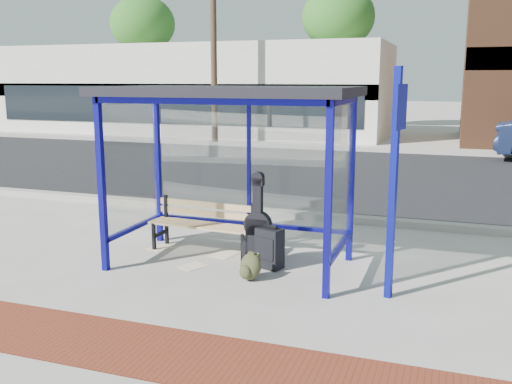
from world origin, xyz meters
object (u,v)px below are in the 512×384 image
at_px(bench, 204,222).
at_px(backpack, 250,267).
at_px(guitar_bag, 258,234).
at_px(suitcase, 270,248).

relative_size(bench, backpack, 4.66).
xyz_separation_m(guitar_bag, suitcase, (0.19, -0.07, -0.17)).
relative_size(suitcase, backpack, 1.68).
distance_m(guitar_bag, backpack, 0.66).
height_order(bench, suitcase, bench).
distance_m(bench, suitcase, 1.23).
xyz_separation_m(bench, backpack, (1.05, -0.94, -0.27)).
distance_m(bench, backpack, 1.43).
bearing_deg(suitcase, backpack, -81.93).
bearing_deg(bench, suitcase, -15.80).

